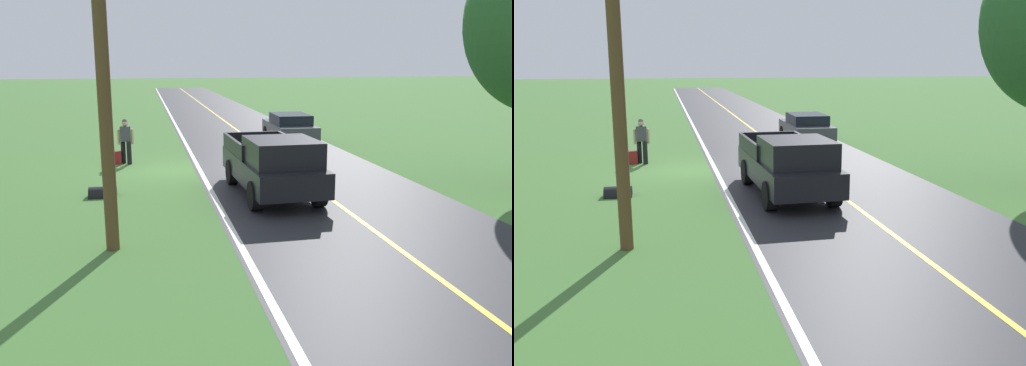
# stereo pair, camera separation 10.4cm
# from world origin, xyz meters

# --- Properties ---
(ground_plane) EXTENTS (200.00, 200.00, 0.00)m
(ground_plane) POSITION_xyz_m (0.00, 0.00, 0.00)
(ground_plane) COLOR #427033
(road_surface) EXTENTS (6.94, 120.00, 0.00)m
(road_surface) POSITION_xyz_m (-4.19, 0.00, 0.00)
(road_surface) COLOR #28282D
(road_surface) RESTS_ON ground
(lane_edge_line) EXTENTS (0.16, 117.60, 0.00)m
(lane_edge_line) POSITION_xyz_m (-0.91, 0.00, 0.01)
(lane_edge_line) COLOR silver
(lane_edge_line) RESTS_ON ground
(lane_centre_line) EXTENTS (0.14, 117.60, 0.00)m
(lane_centre_line) POSITION_xyz_m (-4.19, 0.00, 0.01)
(lane_centre_line) COLOR gold
(lane_centre_line) RESTS_ON ground
(hitchhiker_walking) EXTENTS (0.62, 0.51, 1.75)m
(hitchhiker_walking) POSITION_xyz_m (1.75, -1.71, 0.98)
(hitchhiker_walking) COLOR black
(hitchhiker_walking) RESTS_ON ground
(suitcase_carried) EXTENTS (0.46, 0.21, 0.51)m
(suitcase_carried) POSITION_xyz_m (2.17, -1.62, 0.26)
(suitcase_carried) COLOR maroon
(suitcase_carried) RESTS_ON ground
(pickup_truck_passing) EXTENTS (2.22, 5.46, 1.82)m
(pickup_truck_passing) POSITION_xyz_m (-2.65, 4.52, 0.97)
(pickup_truck_passing) COLOR black
(pickup_truck_passing) RESTS_ON ground
(sedan_near_oncoming) EXTENTS (2.01, 4.44, 1.41)m
(sedan_near_oncoming) POSITION_xyz_m (-5.89, -5.78, 0.75)
(sedan_near_oncoming) COLOR #4C5156
(sedan_near_oncoming) RESTS_ON ground
(utility_pole_roadside) EXTENTS (0.28, 0.28, 8.36)m
(utility_pole_roadside) POSITION_xyz_m (1.81, 8.44, 4.18)
(utility_pole_roadside) COLOR brown
(utility_pole_roadside) RESTS_ON ground
(drainage_culvert) EXTENTS (0.80, 0.60, 0.60)m
(drainage_culvert) POSITION_xyz_m (2.32, 3.59, 0.00)
(drainage_culvert) COLOR black
(drainage_culvert) RESTS_ON ground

